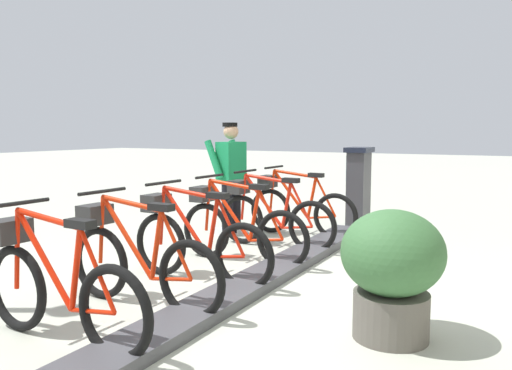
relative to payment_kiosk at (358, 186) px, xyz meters
name	(u,v)px	position (x,y,z in m)	size (l,w,h in m)	color
ground_plane	(257,285)	(-0.05, 3.53, -0.67)	(60.00, 60.00, 0.00)	#B5B8A7
dock_rail_base	(257,280)	(-0.05, 3.53, -0.62)	(0.44, 5.99, 0.10)	#47474C
payment_kiosk	(358,186)	(0.00, 0.00, 0.00)	(0.36, 0.52, 1.28)	#38383D
bike_docked_0	(297,207)	(0.57, 1.13, -0.24)	(1.72, 0.54, 1.02)	black
bike_docked_1	(271,215)	(0.57, 1.99, -0.24)	(1.72, 0.54, 1.02)	black
bike_docked_2	(237,226)	(0.57, 2.86, -0.24)	(1.72, 0.54, 1.02)	black
bike_docked_3	(194,240)	(0.57, 3.72, -0.24)	(1.72, 0.54, 1.02)	black
bike_docked_4	(136,259)	(0.57, 4.59, -0.24)	(1.72, 0.54, 1.02)	black
bike_docked_5	(55,286)	(0.57, 5.46, -0.24)	(1.72, 0.54, 1.02)	black
worker_near_rack	(231,174)	(1.47, 1.52, 0.24)	(0.54, 0.67, 1.66)	white
planter_bush	(392,267)	(-1.55, 4.21, -0.12)	(0.76, 0.76, 0.97)	#59544C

